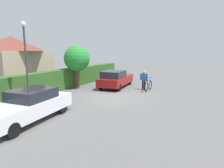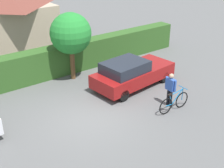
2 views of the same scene
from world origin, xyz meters
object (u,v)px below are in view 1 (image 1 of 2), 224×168
street_lamp (26,54)px  tree_kerbside (77,59)px  bicycle (148,86)px  parked_car_far (116,79)px  parked_car_near (28,105)px  person_rider (144,79)px

street_lamp → tree_kerbside: (5.55, 0.85, -0.51)m
bicycle → tree_kerbside: 6.15m
parked_car_far → bicycle: 2.92m
parked_car_near → street_lamp: street_lamp is taller
parked_car_near → street_lamp: size_ratio=0.98×
bicycle → tree_kerbside: (-1.79, 5.51, 2.05)m
person_rider → street_lamp: bearing=150.7°
bicycle → street_lamp: bearing=147.6°
person_rider → tree_kerbside: (-1.97, 5.07, 1.56)m
tree_kerbside → street_lamp: bearing=-171.3°
parked_car_near → parked_car_far: 8.86m
parked_car_near → bicycle: size_ratio=2.67×
bicycle → tree_kerbside: bearing=108.0°
bicycle → person_rider: 0.68m
parked_car_near → tree_kerbside: tree_kerbside is taller
street_lamp → tree_kerbside: street_lamp is taller
person_rider → tree_kerbside: 5.66m
parked_car_far → bicycle: bearing=-91.0°
street_lamp → parked_car_far: bearing=-13.5°
parked_car_far → person_rider: bearing=-86.9°
bicycle → street_lamp: street_lamp is taller
bicycle → person_rider: (0.18, 0.44, 0.49)m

